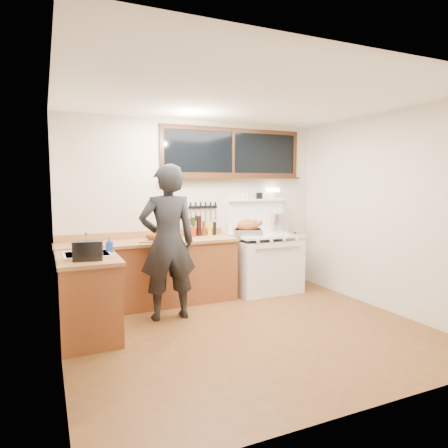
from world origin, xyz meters
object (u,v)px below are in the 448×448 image
vintage_stove (265,262)px  cutting_board (153,238)px  man (168,243)px  roast_turkey (248,229)px

vintage_stove → cutting_board: size_ratio=3.82×
man → cutting_board: 0.52m
cutting_board → man: bearing=-84.8°
man → roast_turkey: 1.49m
vintage_stove → man: bearing=-161.1°
man → cutting_board: man is taller
man → roast_turkey: man is taller
cutting_board → roast_turkey: (1.44, 0.02, 0.05)m
vintage_stove → cutting_board: vintage_stove is taller
cutting_board → roast_turkey: roast_turkey is taller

